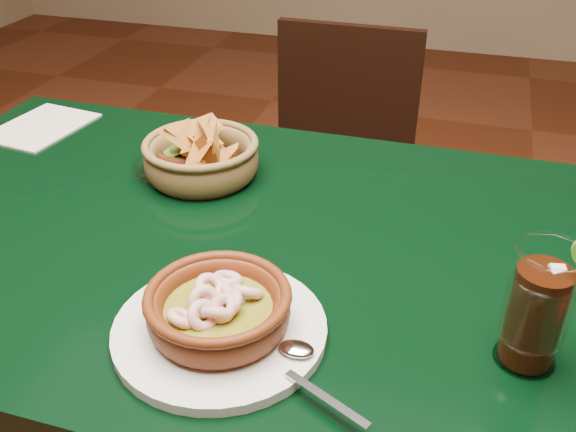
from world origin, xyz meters
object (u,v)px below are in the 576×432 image
(dining_chair, at_px, (334,181))
(shrimp_plate, at_px, (219,314))
(chip_basket, at_px, (201,157))
(cola_drink, at_px, (537,308))
(dining_table, at_px, (210,279))

(dining_chair, height_order, shrimp_plate, dining_chair)
(chip_basket, relative_size, cola_drink, 1.32)
(dining_table, bearing_deg, dining_chair, 86.25)
(dining_table, relative_size, chip_basket, 5.11)
(shrimp_plate, height_order, cola_drink, cola_drink)
(dining_table, xyz_separation_m, chip_basket, (-0.07, 0.16, 0.14))
(shrimp_plate, bearing_deg, dining_table, 117.48)
(dining_chair, bearing_deg, shrimp_plate, -85.86)
(dining_chair, bearing_deg, dining_table, -93.75)
(shrimp_plate, bearing_deg, cola_drink, 10.22)
(shrimp_plate, xyz_separation_m, chip_basket, (-0.19, 0.38, 0.01))
(chip_basket, bearing_deg, dining_table, -65.08)
(dining_table, bearing_deg, cola_drink, -17.89)
(cola_drink, bearing_deg, shrimp_plate, -169.78)
(cola_drink, bearing_deg, dining_chair, 116.42)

